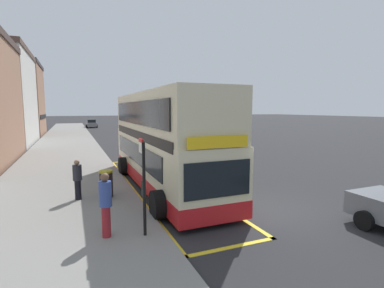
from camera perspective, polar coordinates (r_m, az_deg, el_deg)
ground_plane at (r=41.03m, az=-13.56°, el=1.58°), size 260.00×260.00×0.00m
pavement_near at (r=40.54m, az=-23.38°, el=1.25°), size 6.00×76.00×0.14m
double_decker_bus at (r=13.70m, az=-5.81°, el=0.15°), size 3.21×11.26×4.40m
bus_bay_markings at (r=14.30m, az=-6.49°, el=-7.98°), size 2.85×14.06×0.01m
bus_stop_sign at (r=8.19m, az=-9.58°, el=-6.88°), size 0.09×0.51×2.71m
terrace_mid at (r=47.59m, az=-33.30°, el=7.46°), size 9.74×10.36×10.99m
parked_car_black_ahead at (r=31.18m, az=-1.91°, el=1.62°), size 2.09×4.20×1.62m
parked_car_grey_far at (r=61.20m, az=-19.24°, el=3.84°), size 2.09×4.20×1.62m
pedestrian_waiting_near_sign at (r=12.18m, az=-21.69°, el=-6.28°), size 0.34×0.34×1.58m
pedestrian_further_back at (r=8.41m, az=-16.71°, el=-10.95°), size 0.34×0.34×1.81m
litter_bin at (r=12.21m, az=-16.57°, el=-7.51°), size 0.54×0.54×1.09m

